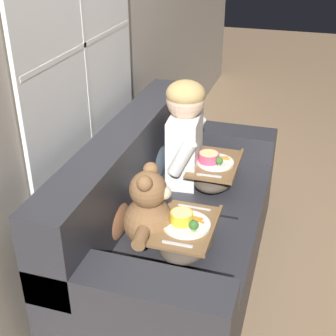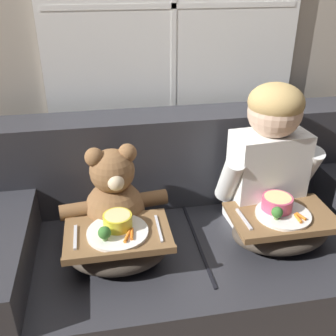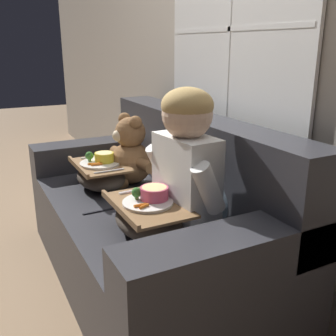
# 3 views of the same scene
# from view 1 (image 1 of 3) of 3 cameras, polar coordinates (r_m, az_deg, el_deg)

# --- Properties ---
(ground_plane) EXTENTS (14.00, 14.00, 0.00)m
(ground_plane) POSITION_cam_1_polar(r_m,az_deg,el_deg) (2.93, 1.37, -12.61)
(ground_plane) COLOR #8E7051
(wall_back_with_window) EXTENTS (8.00, 0.08, 2.60)m
(wall_back_with_window) POSITION_cam_1_polar(r_m,az_deg,el_deg) (2.49, -11.10, 13.51)
(wall_back_with_window) COLOR #A89E8E
(wall_back_with_window) RESTS_ON ground_plane
(couch) EXTENTS (1.78, 0.88, 0.91)m
(couch) POSITION_cam_1_polar(r_m,az_deg,el_deg) (2.73, 0.24, -7.07)
(couch) COLOR #2D2D33
(couch) RESTS_ON ground_plane
(throw_pillow_behind_child) EXTENTS (0.34, 0.16, 0.35)m
(throw_pillow_behind_child) POSITION_cam_1_polar(r_m,az_deg,el_deg) (2.91, -1.63, 1.91)
(throw_pillow_behind_child) COLOR slate
(throw_pillow_behind_child) RESTS_ON couch
(throw_pillow_behind_teddy) EXTENTS (0.32, 0.15, 0.33)m
(throw_pillow_behind_teddy) POSITION_cam_1_polar(r_m,az_deg,el_deg) (2.37, -6.77, -5.09)
(throw_pillow_behind_teddy) COLOR #B2754C
(throw_pillow_behind_teddy) RESTS_ON couch
(child_figure) EXTENTS (0.46, 0.23, 0.64)m
(child_figure) POSITION_cam_1_polar(r_m,az_deg,el_deg) (2.78, 2.10, 4.92)
(child_figure) COLOR white
(child_figure) RESTS_ON couch
(teddy_bear) EXTENTS (0.46, 0.32, 0.42)m
(teddy_bear) POSITION_cam_1_polar(r_m,az_deg,el_deg) (2.30, -2.24, -5.49)
(teddy_bear) COLOR brown
(teddy_bear) RESTS_ON couch
(lap_tray_child) EXTENTS (0.43, 0.28, 0.21)m
(lap_tray_child) POSITION_cam_1_polar(r_m,az_deg,el_deg) (2.86, 5.68, -0.49)
(lap_tray_child) COLOR #473D33
(lap_tray_child) RESTS_ON child_figure
(lap_tray_teddy) EXTENTS (0.40, 0.28, 0.21)m
(lap_tray_teddy) POSITION_cam_1_polar(r_m,az_deg,el_deg) (2.31, 2.22, -8.25)
(lap_tray_teddy) COLOR #473D33
(lap_tray_teddy) RESTS_ON teddy_bear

